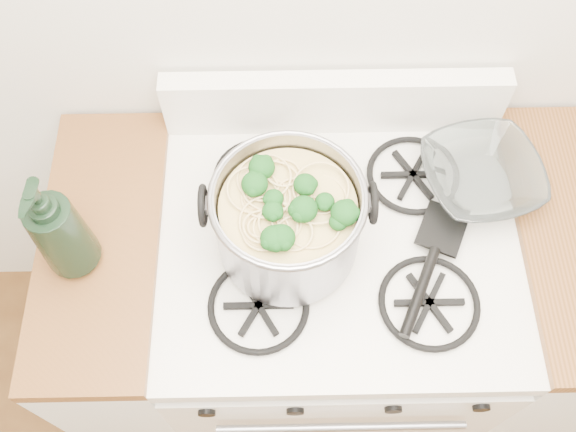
{
  "coord_description": "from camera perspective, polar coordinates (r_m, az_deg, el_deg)",
  "views": [
    {
      "loc": [
        -0.12,
        0.67,
        2.12
      ],
      "look_at": [
        -0.11,
        1.25,
        1.04
      ],
      "focal_mm": 40.0,
      "sensor_mm": 36.0,
      "label": 1
    }
  ],
  "objects": [
    {
      "name": "counter_left",
      "position": [
        1.8,
        -12.84,
        -8.49
      ],
      "size": [
        0.25,
        0.65,
        0.92
      ],
      "color": "silver",
      "rests_on": "ground"
    },
    {
      "name": "spatula",
      "position": [
        1.37,
        13.63,
        -0.96
      ],
      "size": [
        0.39,
        0.4,
        0.02
      ],
      "primitive_type": null,
      "rotation": [
        0.0,
        0.0,
        -0.43
      ],
      "color": "black",
      "rests_on": "gas_range"
    },
    {
      "name": "stock_pot",
      "position": [
        1.24,
        0.0,
        -0.44
      ],
      "size": [
        0.33,
        0.3,
        0.2
      ],
      "color": "gray",
      "rests_on": "gas_range"
    },
    {
      "name": "bottle",
      "position": [
        1.26,
        -19.9,
        -0.94
      ],
      "size": [
        0.12,
        0.12,
        0.28
      ],
      "primitive_type": "imported",
      "rotation": [
        0.0,
        0.0,
        -0.11
      ],
      "color": "black",
      "rests_on": "counter_left"
    },
    {
      "name": "glass_bowl",
      "position": [
        1.45,
        16.6,
        3.13
      ],
      "size": [
        0.12,
        0.12,
        0.02
      ],
      "primitive_type": "imported",
      "rotation": [
        0.0,
        0.0,
        0.22
      ],
      "color": "white",
      "rests_on": "gas_range"
    },
    {
      "name": "gas_range",
      "position": [
        1.79,
        3.53,
        -8.79
      ],
      "size": [
        0.76,
        0.66,
        0.92
      ],
      "color": "white",
      "rests_on": "ground"
    }
  ]
}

